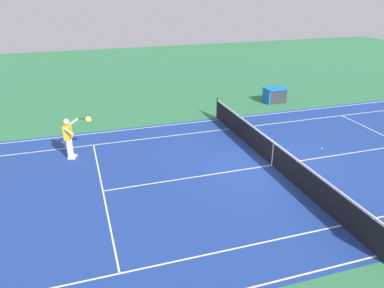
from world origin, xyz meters
TOP-DOWN VIEW (x-y plane):
  - ground_plane at (0.00, 0.00)m, footprint 60.00×60.00m
  - court_slab at (0.00, 0.00)m, footprint 24.20×11.40m
  - court_line_markings at (0.00, 0.00)m, footprint 23.85×11.05m
  - tennis_net at (0.00, 0.00)m, footprint 0.10×11.70m
  - tennis_player_near at (7.32, -3.07)m, footprint 1.18×0.74m
  - tennis_ball at (-2.73, -0.69)m, footprint 0.07×0.07m
  - equipment_cart_tarped at (-4.21, -7.35)m, footprint 1.25×0.84m

SIDE VIEW (x-z plane):
  - ground_plane at x=0.00m, z-range 0.00..0.00m
  - court_slab at x=0.00m, z-range 0.00..0.00m
  - court_line_markings at x=0.00m, z-range 0.00..0.01m
  - tennis_ball at x=-2.73m, z-range 0.00..0.07m
  - equipment_cart_tarped at x=-4.21m, z-range 0.01..0.86m
  - tennis_net at x=0.00m, z-range -0.05..1.03m
  - tennis_player_near at x=7.32m, z-range 0.08..1.78m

